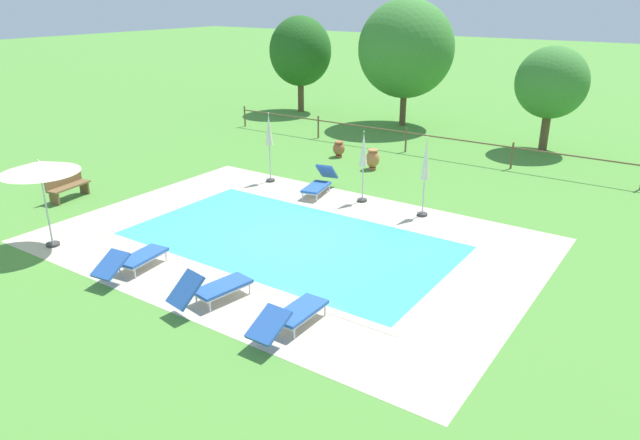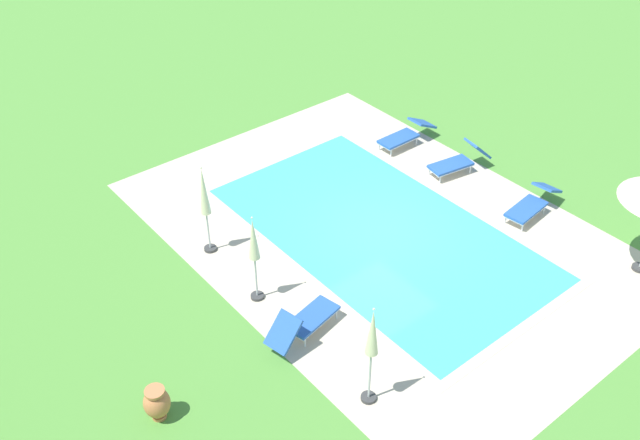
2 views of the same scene
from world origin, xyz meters
The scene contains 19 objects.
ground_plane centered at (0.00, 0.00, 0.00)m, with size 160.00×160.00×0.00m, color #518E38.
pool_deck_paving centered at (0.00, 0.00, 0.00)m, with size 13.20×9.20×0.01m, color beige.
swimming_pool_water centered at (0.00, 0.00, 0.01)m, with size 8.97×4.97×0.01m, color #42CCD6.
pool_coping_rim centered at (0.00, 0.00, 0.01)m, with size 9.45×5.45×0.01m.
sun_lounger_north_near_steps centered at (2.82, -3.68, 0.35)m, with size 0.61×2.07×0.71m.
sun_lounger_north_mid centered at (-1.98, -3.74, 0.36)m, with size 0.84×2.12×0.73m.
sun_lounger_north_far centered at (-1.63, 3.85, 0.38)m, with size 0.98×2.03×0.91m.
sun_lounger_north_end centered at (0.72, -3.78, 0.38)m, with size 0.92×2.02×0.90m.
patio_umbrella_open_foreground centered at (-5.14, -3.94, 2.22)m, with size 2.03×2.03×2.43m.
patio_umbrella_closed_row_west centered at (-3.89, 3.97, 1.72)m, with size 0.32×0.32×2.54m.
patio_umbrella_closed_row_mid_west centered at (2.21, 3.87, 1.65)m, with size 0.32×0.32×2.52m.
patio_umbrella_closed_row_centre centered at (0.00, 3.97, 1.58)m, with size 0.32×0.32×2.37m.
wooden_bench_lawn_side centered at (-8.27, -1.35, 0.47)m, with size 0.69×1.55×0.87m.
terracotta_urn_near_fence centered at (-1.59, 7.46, 0.42)m, with size 0.53×0.53×0.79m.
terracotta_urn_by_tree centered at (-3.67, 8.26, 0.36)m, with size 0.50×0.50×0.66m.
perimeter_fence centered at (0.57, 10.59, 0.72)m, with size 23.00×0.08×1.05m.
tree_far_west centered at (-4.32, 15.43, 3.83)m, with size 4.77×4.77×6.25m.
tree_centre centered at (-10.95, 15.58, 3.36)m, with size 3.48×3.48×5.29m.
tree_east_mid centered at (3.10, 14.28, 2.90)m, with size 3.01×3.01×4.42m.
Camera 1 is at (9.13, -11.89, 6.46)m, focal length 32.79 mm.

